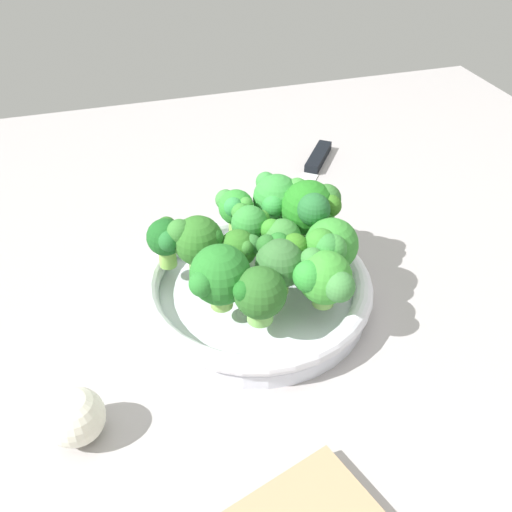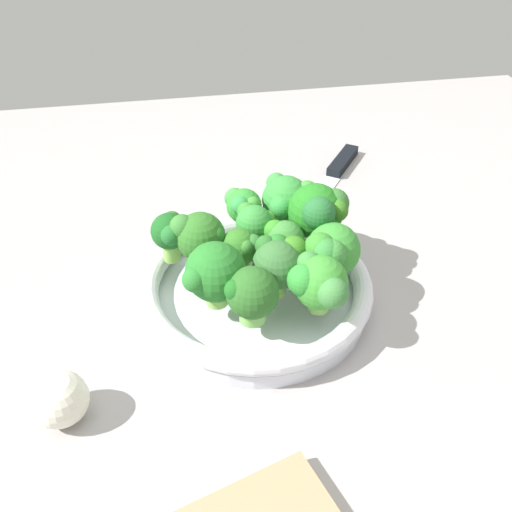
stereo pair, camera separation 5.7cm
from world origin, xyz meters
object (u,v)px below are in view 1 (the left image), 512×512
at_px(broccoli_floret_9, 166,238).
at_px(broccoli_floret_1, 235,207).
at_px(broccoli_floret_3, 280,260).
at_px(broccoli_floret_5, 312,207).
at_px(broccoli_floret_6, 281,238).
at_px(broccoli_floret_12, 278,198).
at_px(broccoli_floret_8, 330,247).
at_px(bowl, 256,290).
at_px(broccoli_floret_2, 220,276).
at_px(knife, 311,171).
at_px(broccoli_floret_7, 198,241).
at_px(garlic_bulb, 75,417).
at_px(broccoli_floret_4, 324,278).
at_px(broccoli_floret_0, 258,294).
at_px(broccoli_floret_11, 240,249).
at_px(broccoli_floret_10, 249,225).

bearing_deg(broccoli_floret_9, broccoli_floret_1, 22.61).
relative_size(broccoli_floret_3, broccoli_floret_5, 0.83).
distance_m(broccoli_floret_6, broccoli_floret_12, 0.07).
bearing_deg(broccoli_floret_6, broccoli_floret_8, -45.07).
height_order(bowl, broccoli_floret_12, broccoli_floret_12).
bearing_deg(broccoli_floret_1, broccoli_floret_2, -111.58).
height_order(broccoli_floret_3, broccoli_floret_9, broccoli_floret_3).
bearing_deg(broccoli_floret_5, broccoli_floret_8, -93.73).
height_order(broccoli_floret_1, knife, broccoli_floret_1).
relative_size(broccoli_floret_8, broccoli_floret_12, 0.95).
relative_size(broccoli_floret_5, broccoli_floret_6, 1.43).
bearing_deg(broccoli_floret_2, broccoli_floret_7, 97.46).
bearing_deg(bowl, garlic_bulb, -148.83).
relative_size(broccoli_floret_3, broccoli_floret_8, 0.96).
xyz_separation_m(broccoli_floret_2, garlic_bulb, (-0.16, -0.09, -0.06)).
height_order(broccoli_floret_2, broccoli_floret_8, broccoli_floret_2).
relative_size(bowl, broccoli_floret_12, 3.69).
bearing_deg(broccoli_floret_5, broccoli_floret_7, -174.19).
bearing_deg(bowl, broccoli_floret_5, 29.54).
xyz_separation_m(broccoli_floret_3, broccoli_floret_4, (0.04, -0.04, -0.00)).
bearing_deg(broccoli_floret_9, broccoli_floret_8, -22.95).
xyz_separation_m(bowl, broccoli_floret_9, (-0.09, 0.05, 0.06)).
relative_size(broccoli_floret_0, broccoli_floret_4, 0.93).
bearing_deg(broccoli_floret_3, broccoli_floret_1, 99.35).
xyz_separation_m(broccoli_floret_5, garlic_bulb, (-0.29, -0.17, -0.06)).
relative_size(broccoli_floret_8, broccoli_floret_9, 1.12).
xyz_separation_m(broccoli_floret_5, broccoli_floret_12, (-0.03, 0.04, -0.01)).
relative_size(broccoli_floret_6, broccoli_floret_11, 1.03).
height_order(broccoli_floret_12, garlic_bulb, broccoli_floret_12).
bearing_deg(broccoli_floret_2, broccoli_floret_6, 34.03).
bearing_deg(broccoli_floret_0, broccoli_floret_3, 46.48).
height_order(broccoli_floret_2, broccoli_floret_10, broccoli_floret_2).
height_order(bowl, broccoli_floret_1, broccoli_floret_1).
bearing_deg(broccoli_floret_5, bowl, -150.46).
relative_size(broccoli_floret_6, broccoli_floret_10, 0.91).
xyz_separation_m(broccoli_floret_1, broccoli_floret_2, (-0.05, -0.13, 0.00)).
height_order(broccoli_floret_9, broccoli_floret_10, same).
bearing_deg(broccoli_floret_7, broccoli_floret_10, 14.81).
bearing_deg(broccoli_floret_11, broccoli_floret_5, 18.39).
relative_size(broccoli_floret_3, broccoli_floret_11, 1.23).
xyz_separation_m(broccoli_floret_12, garlic_bulb, (-0.26, -0.21, -0.06)).
bearing_deg(broccoli_floret_7, broccoli_floret_5, 5.81).
bearing_deg(garlic_bulb, broccoli_floret_6, 31.06).
bearing_deg(broccoli_floret_0, broccoli_floret_12, 64.86).
distance_m(broccoli_floret_4, broccoli_floret_7, 0.15).
bearing_deg(broccoli_floret_11, knife, 53.47).
relative_size(broccoli_floret_8, knife, 0.30).
bearing_deg(broccoli_floret_4, broccoli_floret_3, 133.26).
bearing_deg(broccoli_floret_10, broccoli_floret_3, -81.44).
xyz_separation_m(broccoli_floret_0, broccoli_floret_7, (-0.04, 0.10, 0.00)).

